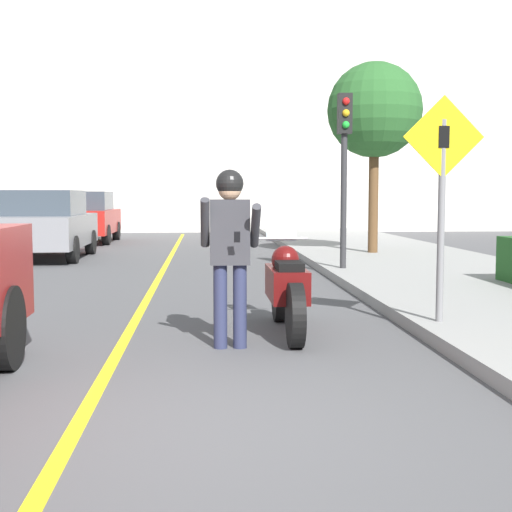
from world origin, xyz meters
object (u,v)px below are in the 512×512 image
object	(u,v)px
person_biker	(230,238)
street_tree	(375,111)
parked_car_grey	(47,224)
motorcycle	(287,288)
traffic_light	(344,147)
crossing_sign	(442,187)
parked_car_red	(86,217)

from	to	relation	value
person_biker	street_tree	world-z (taller)	street_tree
person_biker	parked_car_grey	distance (m)	11.35
motorcycle	traffic_light	bearing A→B (deg)	72.71
traffic_light	parked_car_grey	xyz separation A→B (m)	(-6.53, 4.17, -1.63)
crossing_sign	motorcycle	bearing A→B (deg)	172.49
street_tree	parked_car_red	xyz separation A→B (m)	(-8.06, 6.55, -2.75)
person_biker	parked_car_red	world-z (taller)	person_biker
crossing_sign	street_tree	bearing A→B (deg)	80.95
crossing_sign	parked_car_grey	distance (m)	11.97
parked_car_grey	parked_car_red	world-z (taller)	same
crossing_sign	parked_car_grey	xyz separation A→B (m)	(-6.47, 10.04, -0.80)
person_biker	crossing_sign	world-z (taller)	crossing_sign
street_tree	crossing_sign	bearing A→B (deg)	-99.05
traffic_light	parked_car_red	xyz separation A→B (m)	(-6.60, 10.26, -1.63)
parked_car_grey	parked_car_red	size ratio (longest dim) A/B	1.00
crossing_sign	parked_car_grey	bearing A→B (deg)	122.78
traffic_light	parked_car_grey	bearing A→B (deg)	147.46
parked_car_red	traffic_light	bearing A→B (deg)	-57.27
crossing_sign	traffic_light	xyz separation A→B (m)	(0.06, 5.88, 0.83)
traffic_light	street_tree	xyz separation A→B (m)	(1.47, 3.71, 1.12)
crossing_sign	traffic_light	bearing A→B (deg)	89.40
motorcycle	traffic_light	distance (m)	6.24
person_biker	parked_car_grey	xyz separation A→B (m)	(-4.10, 10.58, -0.27)
motorcycle	parked_car_red	distance (m)	16.64
traffic_light	street_tree	distance (m)	4.14
parked_car_red	crossing_sign	bearing A→B (deg)	-67.96
person_biker	crossing_sign	bearing A→B (deg)	12.81
motorcycle	street_tree	size ratio (longest dim) A/B	0.48
traffic_light	person_biker	bearing A→B (deg)	-110.72
motorcycle	parked_car_red	size ratio (longest dim) A/B	0.53
person_biker	parked_car_red	bearing A→B (deg)	104.03
parked_car_red	street_tree	bearing A→B (deg)	-39.10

